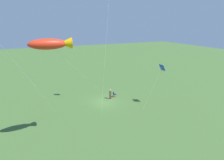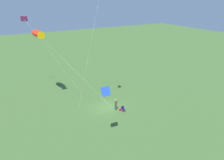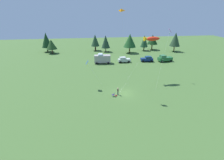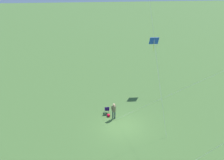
{
  "view_description": "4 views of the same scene",
  "coord_description": "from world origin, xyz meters",
  "px_view_note": "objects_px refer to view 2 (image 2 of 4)",
  "views": [
    {
      "loc": [
        9.83,
        24.85,
        12.45
      ],
      "look_at": [
        -1.81,
        -0.76,
        3.37
      ],
      "focal_mm": 28.0,
      "sensor_mm": 36.0,
      "label": 1
    },
    {
      "loc": [
        -31.5,
        17.73,
        16.73
      ],
      "look_at": [
        -3.39,
        1.09,
        5.57
      ],
      "focal_mm": 42.0,
      "sensor_mm": 36.0,
      "label": 2
    },
    {
      "loc": [
        -7.4,
        -34.29,
        17.57
      ],
      "look_at": [
        -2.45,
        1.43,
        2.71
      ],
      "focal_mm": 28.0,
      "sensor_mm": 36.0,
      "label": 3
    },
    {
      "loc": [
        20.82,
        -2.82,
        14.69
      ],
      "look_at": [
        -2.2,
        -0.82,
        3.96
      ],
      "focal_mm": 42.0,
      "sensor_mm": 36.0,
      "label": 4
    }
  ],
  "objects_px": {
    "folding_chair": "(123,109)",
    "kite_large_fish": "(38,34)",
    "person_kite_flyer": "(116,104)",
    "kite_diamond_blue": "(105,92)",
    "backpack_on_grass": "(120,110)",
    "kite_diamond_rainbow": "(26,21)"
  },
  "relations": [
    {
      "from": "backpack_on_grass",
      "to": "folding_chair",
      "type": "bearing_deg",
      "value": -168.72
    },
    {
      "from": "backpack_on_grass",
      "to": "kite_diamond_blue",
      "type": "distance_m",
      "value": 10.09
    },
    {
      "from": "kite_diamond_blue",
      "to": "person_kite_flyer",
      "type": "bearing_deg",
      "value": -39.69
    },
    {
      "from": "folding_chair",
      "to": "kite_large_fish",
      "type": "bearing_deg",
      "value": -138.78
    },
    {
      "from": "kite_diamond_blue",
      "to": "kite_diamond_rainbow",
      "type": "distance_m",
      "value": 21.72
    },
    {
      "from": "person_kite_flyer",
      "to": "kite_diamond_blue",
      "type": "distance_m",
      "value": 9.58
    },
    {
      "from": "folding_chair",
      "to": "kite_large_fish",
      "type": "relative_size",
      "value": 0.07
    },
    {
      "from": "kite_diamond_blue",
      "to": "kite_diamond_rainbow",
      "type": "bearing_deg",
      "value": 8.87
    },
    {
      "from": "kite_diamond_blue",
      "to": "kite_large_fish",
      "type": "bearing_deg",
      "value": 9.9
    },
    {
      "from": "person_kite_flyer",
      "to": "kite_diamond_blue",
      "type": "bearing_deg",
      "value": -58.37
    },
    {
      "from": "person_kite_flyer",
      "to": "backpack_on_grass",
      "type": "bearing_deg",
      "value": 29.61
    },
    {
      "from": "backpack_on_grass",
      "to": "kite_diamond_rainbow",
      "type": "xyz_separation_m",
      "value": [
        14.76,
        8.93,
        11.94
      ]
    },
    {
      "from": "backpack_on_grass",
      "to": "kite_diamond_blue",
      "type": "bearing_deg",
      "value": 135.68
    },
    {
      "from": "person_kite_flyer",
      "to": "kite_diamond_blue",
      "type": "xyz_separation_m",
      "value": [
        -6.29,
        5.22,
        4.99
      ]
    },
    {
      "from": "kite_large_fish",
      "to": "backpack_on_grass",
      "type": "bearing_deg",
      "value": -139.55
    },
    {
      "from": "kite_large_fish",
      "to": "kite_diamond_rainbow",
      "type": "height_order",
      "value": "kite_diamond_rainbow"
    },
    {
      "from": "backpack_on_grass",
      "to": "kite_large_fish",
      "type": "height_order",
      "value": "kite_large_fish"
    },
    {
      "from": "person_kite_flyer",
      "to": "kite_large_fish",
      "type": "xyz_separation_m",
      "value": [
        9.5,
        7.98,
        9.62
      ]
    },
    {
      "from": "kite_diamond_blue",
      "to": "kite_diamond_rainbow",
      "type": "xyz_separation_m",
      "value": [
        20.61,
        3.22,
        6.04
      ]
    },
    {
      "from": "backpack_on_grass",
      "to": "kite_diamond_rainbow",
      "type": "relative_size",
      "value": 0.02
    },
    {
      "from": "kite_diamond_rainbow",
      "to": "person_kite_flyer",
      "type": "bearing_deg",
      "value": -149.48
    },
    {
      "from": "kite_large_fish",
      "to": "kite_diamond_rainbow",
      "type": "xyz_separation_m",
      "value": [
        4.82,
        0.46,
        1.41
      ]
    }
  ]
}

